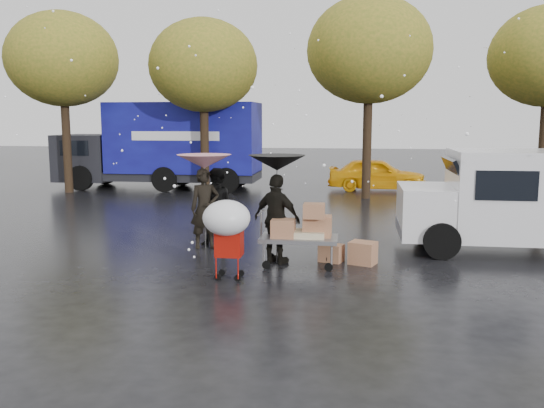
# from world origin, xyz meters

# --- Properties ---
(ground) EXTENTS (90.00, 90.00, 0.00)m
(ground) POSITION_xyz_m (0.00, 0.00, 0.00)
(ground) COLOR black
(ground) RESTS_ON ground
(person_pink) EXTENTS (0.77, 0.66, 1.78)m
(person_pink) POSITION_xyz_m (-1.19, 1.26, 0.89)
(person_pink) COLOR black
(person_pink) RESTS_ON ground
(person_middle) EXTENTS (0.97, 0.81, 1.78)m
(person_middle) POSITION_xyz_m (-0.92, 1.49, 0.89)
(person_middle) COLOR black
(person_middle) RESTS_ON ground
(person_black) EXTENTS (1.14, 0.86, 1.79)m
(person_black) POSITION_xyz_m (0.58, 0.11, 0.90)
(person_black) COLOR black
(person_black) RESTS_ON ground
(umbrella_pink) EXTENTS (1.20, 1.20, 2.09)m
(umbrella_pink) POSITION_xyz_m (-1.19, 1.26, 1.94)
(umbrella_pink) COLOR #4C4C4C
(umbrella_pink) RESTS_ON ground
(umbrella_black) EXTENTS (1.12, 1.12, 2.17)m
(umbrella_black) POSITION_xyz_m (0.58, 0.11, 2.01)
(umbrella_black) COLOR #4C4C4C
(umbrella_black) RESTS_ON ground
(vendor_cart) EXTENTS (1.52, 0.80, 1.27)m
(vendor_cart) POSITION_xyz_m (1.12, -0.04, 0.73)
(vendor_cart) COLOR slate
(vendor_cart) RESTS_ON ground
(shopping_cart) EXTENTS (0.84, 0.84, 1.46)m
(shopping_cart) POSITION_xyz_m (-0.12, -1.27, 1.06)
(shopping_cart) COLOR #B4140A
(shopping_cart) RESTS_ON ground
(white_van) EXTENTS (4.91, 2.18, 2.20)m
(white_van) POSITION_xyz_m (5.70, 1.90, 1.16)
(white_van) COLOR white
(white_van) RESTS_ON ground
(blue_truck) EXTENTS (8.30, 2.60, 3.50)m
(blue_truck) POSITION_xyz_m (-5.65, 11.80, 1.76)
(blue_truck) COLOR #0F0C62
(blue_truck) RESTS_ON ground
(box_ground_near) EXTENTS (0.61, 0.55, 0.45)m
(box_ground_near) POSITION_xyz_m (2.28, 0.30, 0.22)
(box_ground_near) COLOR #925C3F
(box_ground_near) RESTS_ON ground
(box_ground_far) EXTENTS (0.54, 0.48, 0.35)m
(box_ground_far) POSITION_xyz_m (1.66, 0.41, 0.18)
(box_ground_far) COLOR #925C3F
(box_ground_far) RESTS_ON ground
(yellow_taxi) EXTENTS (3.90, 1.68, 1.31)m
(yellow_taxi) POSITION_xyz_m (2.96, 12.34, 0.66)
(yellow_taxi) COLOR #FEB30D
(yellow_taxi) RESTS_ON ground
(tree_row) EXTENTS (21.60, 4.40, 7.12)m
(tree_row) POSITION_xyz_m (-0.47, 10.00, 5.02)
(tree_row) COLOR black
(tree_row) RESTS_ON ground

